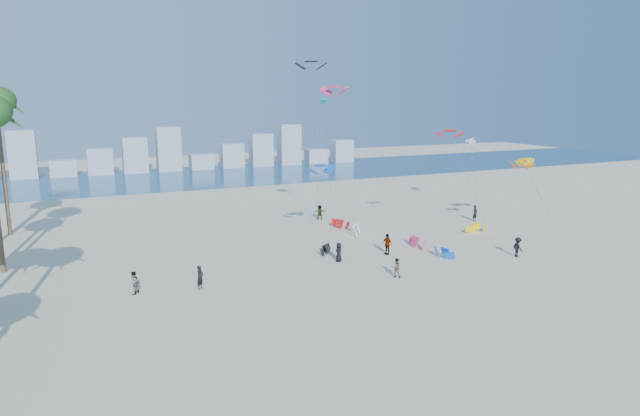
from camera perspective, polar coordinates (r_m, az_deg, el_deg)
name	(u,v)px	position (r m, az deg, el deg)	size (l,w,h in m)	color
ground	(385,332)	(34.70, 6.70, -12.48)	(220.00, 220.00, 0.00)	beige
ocean	(172,178)	(101.38, -14.94, 2.99)	(220.00, 220.00, 0.00)	navy
kitesurfer_near	(200,277)	(42.30, -12.17, -6.96)	(0.64, 0.42, 1.77)	black
kitesurfer_mid	(396,268)	(44.42, 7.80, -6.08)	(0.74, 0.58, 1.53)	gray
kitesurfers_far	(372,238)	(53.02, 5.36, -3.03)	(39.27, 22.53, 1.91)	black
grounded_kites	(394,235)	(56.02, 7.61, -2.77)	(20.45, 16.65, 0.93)	black
flying_kites	(392,116)	(60.92, 7.40, 9.31)	(26.93, 24.03, 18.67)	blue
distant_skyline	(155,155)	(110.65, -16.53, 5.18)	(85.00, 3.00, 8.40)	#9EADBF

